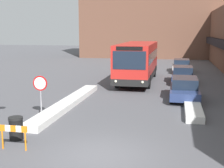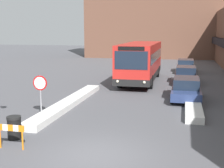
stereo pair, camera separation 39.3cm
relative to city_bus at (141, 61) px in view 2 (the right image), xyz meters
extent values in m
plane|color=#515156|center=(0.64, -16.63, -1.82)|extent=(160.00, 160.00, 0.00)
cube|color=brown|center=(0.64, 26.31, 6.99)|extent=(26.00, 8.00, 17.62)
cube|color=silver|center=(-2.96, -9.68, -1.65)|extent=(0.90, 10.38, 0.34)
cube|color=silver|center=(4.24, -8.79, -1.64)|extent=(0.90, 6.51, 0.35)
cube|color=red|center=(0.00, 0.01, 0.09)|extent=(2.69, 10.26, 2.90)
cube|color=black|center=(0.00, 0.01, -1.11)|extent=(2.71, 10.28, 0.51)
cube|color=#192333|center=(0.00, 0.01, 0.49)|extent=(2.71, 9.44, 0.80)
cube|color=#192333|center=(0.00, -5.14, 0.52)|extent=(2.37, 0.03, 1.30)
cube|color=black|center=(0.00, -5.14, 1.36)|extent=(1.88, 0.03, 0.28)
sphere|color=#F2EAC6|center=(-0.97, -5.15, -1.01)|extent=(0.20, 0.20, 0.20)
sphere|color=#F2EAC6|center=(0.97, -5.15, -1.01)|extent=(0.20, 0.20, 0.20)
cylinder|color=black|center=(-1.22, -3.18, -1.28)|extent=(0.28, 1.08, 1.08)
cylinder|color=black|center=(1.22, -3.18, -1.28)|extent=(0.28, 1.08, 1.08)
cylinder|color=black|center=(-1.22, 3.19, -1.28)|extent=(0.28, 1.08, 1.08)
cylinder|color=black|center=(1.22, 3.19, -1.28)|extent=(0.28, 1.08, 1.08)
cube|color=navy|center=(3.84, -6.43, -1.30)|extent=(1.80, 4.53, 0.52)
cube|color=#192333|center=(3.84, -6.32, -0.73)|extent=(1.59, 2.49, 0.63)
cylinder|color=black|center=(4.67, -7.84, -1.50)|extent=(0.20, 0.63, 0.63)
cylinder|color=black|center=(3.02, -7.84, -1.50)|extent=(0.20, 0.63, 0.63)
cylinder|color=black|center=(4.67, -5.03, -1.50)|extent=(0.20, 0.63, 0.63)
cylinder|color=black|center=(3.02, -5.03, -1.50)|extent=(0.20, 0.63, 0.63)
cube|color=navy|center=(3.84, 0.12, -1.29)|extent=(1.80, 4.41, 0.51)
cube|color=#192333|center=(3.84, 0.23, -0.72)|extent=(1.59, 2.43, 0.64)
cylinder|color=black|center=(4.66, -1.25, -1.48)|extent=(0.20, 0.66, 0.66)
cylinder|color=black|center=(3.02, -1.25, -1.48)|extent=(0.20, 0.66, 0.66)
cylinder|color=black|center=(4.66, 1.48, -1.48)|extent=(0.20, 0.66, 0.66)
cylinder|color=black|center=(3.02, 1.48, -1.48)|extent=(0.20, 0.66, 0.66)
cube|color=silver|center=(3.84, 7.39, -1.30)|extent=(1.84, 4.53, 0.49)
cube|color=#192333|center=(3.84, 7.50, -0.75)|extent=(1.62, 2.49, 0.62)
cylinder|color=black|center=(4.68, 5.98, -1.48)|extent=(0.20, 0.68, 0.68)
cylinder|color=black|center=(3.00, 5.98, -1.48)|extent=(0.20, 0.68, 0.68)
cylinder|color=black|center=(4.68, 8.79, -1.48)|extent=(0.20, 0.68, 0.68)
cylinder|color=black|center=(3.00, 8.79, -1.48)|extent=(0.20, 0.68, 0.68)
cylinder|color=gray|center=(-3.43, -12.45, -0.73)|extent=(0.07, 0.07, 2.18)
cylinder|color=red|center=(-3.43, -12.47, -0.02)|extent=(0.76, 0.03, 0.76)
cylinder|color=white|center=(-3.43, -12.49, -0.02)|extent=(0.62, 0.02, 0.62)
cylinder|color=black|center=(-3.07, -15.69, -1.39)|extent=(0.56, 0.56, 0.85)
cylinder|color=black|center=(-3.07, -15.69, -0.92)|extent=(0.59, 0.59, 0.10)
cylinder|color=orange|center=(-3.07, -16.73, -1.47)|extent=(0.06, 0.06, 0.70)
cylinder|color=orange|center=(-2.14, -16.73, -1.47)|extent=(0.06, 0.06, 0.70)
cube|color=orange|center=(-3.04, -16.73, -1.00)|extent=(0.22, 0.04, 0.24)
cube|color=white|center=(-2.82, -16.73, -1.00)|extent=(0.22, 0.04, 0.24)
cube|color=orange|center=(-2.60, -16.73, -1.00)|extent=(0.22, 0.04, 0.24)
cube|color=white|center=(-2.38, -16.73, -1.00)|extent=(0.22, 0.04, 0.24)
cube|color=orange|center=(-2.16, -16.73, -1.00)|extent=(0.22, 0.04, 0.24)
camera|label=1|loc=(3.22, -26.88, 2.59)|focal=50.00mm
camera|label=2|loc=(3.61, -26.80, 2.59)|focal=50.00mm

